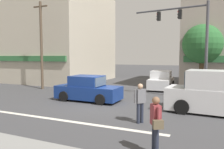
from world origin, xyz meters
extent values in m
plane|color=#3D3D3F|center=(0.00, 0.00, 0.00)|extent=(120.00, 120.00, 0.00)
cube|color=silver|center=(0.00, -3.50, 0.00)|extent=(9.00, 0.24, 0.01)
cube|color=#B7AD99|center=(-11.87, 9.94, 4.92)|extent=(12.80, 10.25, 9.85)
cube|color=#2D6638|center=(-11.87, 4.72, 2.60)|extent=(12.16, 0.24, 0.50)
cylinder|color=#4C3823|center=(5.18, 6.76, 1.32)|extent=(0.32, 0.32, 2.63)
sphere|color=#28602D|center=(5.18, 6.76, 3.74)|extent=(2.95, 2.95, 2.95)
cylinder|color=brown|center=(-7.39, 3.48, 3.69)|extent=(0.22, 0.22, 7.37)
cube|color=#473828|center=(-7.39, 3.48, 6.97)|extent=(1.40, 0.12, 0.10)
cylinder|color=#47474C|center=(5.52, 3.71, 3.10)|extent=(0.18, 0.18, 6.20)
cylinder|color=#47474C|center=(3.14, 4.02, 5.95)|extent=(4.77, 0.74, 0.12)
cube|color=black|center=(3.85, 3.93, 5.55)|extent=(0.23, 0.26, 0.60)
sphere|color=red|center=(3.73, 3.95, 5.73)|extent=(0.12, 0.12, 0.12)
sphere|color=black|center=(3.73, 3.95, 5.55)|extent=(0.12, 0.12, 0.12)
sphere|color=black|center=(3.73, 3.95, 5.37)|extent=(0.12, 0.12, 0.12)
cube|color=black|center=(2.43, 4.12, 5.55)|extent=(0.23, 0.26, 0.60)
sphere|color=red|center=(2.31, 4.13, 5.73)|extent=(0.12, 0.12, 0.12)
sphere|color=black|center=(2.31, 4.13, 5.55)|extent=(0.12, 0.12, 0.12)
sphere|color=black|center=(2.31, 4.13, 5.37)|extent=(0.12, 0.12, 0.12)
cube|color=navy|center=(-1.23, 0.72, 0.54)|extent=(4.10, 1.71, 0.80)
cube|color=navy|center=(-1.33, 0.72, 1.26)|extent=(1.90, 1.57, 0.64)
cube|color=#475666|center=(-0.36, 0.72, 1.26)|extent=(0.06, 1.44, 0.54)
cylinder|color=black|center=(0.04, 1.57, 0.32)|extent=(0.64, 0.18, 0.64)
cylinder|color=black|center=(0.04, -0.13, 0.32)|extent=(0.64, 0.18, 0.64)
cylinder|color=black|center=(-2.50, 1.57, 0.32)|extent=(0.64, 0.18, 0.64)
cylinder|color=black|center=(-2.51, -0.13, 0.32)|extent=(0.64, 0.18, 0.64)
cube|color=silver|center=(1.99, 7.58, 0.54)|extent=(1.90, 4.18, 0.80)
cube|color=silver|center=(1.99, 7.48, 1.26)|extent=(1.65, 1.98, 0.64)
cube|color=#475666|center=(1.95, 8.44, 1.26)|extent=(1.44, 0.13, 0.54)
cylinder|color=black|center=(1.08, 8.80, 0.32)|extent=(0.21, 0.65, 0.64)
cylinder|color=black|center=(2.77, 8.89, 0.32)|extent=(0.21, 0.65, 0.64)
cylinder|color=black|center=(1.21, 6.26, 0.32)|extent=(0.21, 0.65, 0.64)
cylinder|color=black|center=(2.90, 6.35, 0.32)|extent=(0.21, 0.65, 0.64)
cube|color=silver|center=(6.01, 0.51, 0.66)|extent=(4.70, 2.10, 1.10)
cube|color=silver|center=(6.31, 0.49, 1.66)|extent=(3.30, 1.98, 0.90)
cube|color=#475666|center=(4.69, 0.58, 1.66)|extent=(0.15, 1.66, 0.76)
cylinder|color=black|center=(4.53, -0.33, 0.36)|extent=(0.73, 0.24, 0.72)
cylinder|color=black|center=(4.64, 1.51, 0.36)|extent=(0.73, 0.24, 0.72)
cylinder|color=#232838|center=(4.29, -5.09, 0.43)|extent=(0.14, 0.14, 0.86)
cylinder|color=#232838|center=(4.39, -5.25, 0.43)|extent=(0.14, 0.14, 0.86)
cube|color=maroon|center=(4.34, -5.17, 1.15)|extent=(0.38, 0.42, 0.58)
sphere|color=brown|center=(4.34, -5.17, 1.56)|extent=(0.22, 0.22, 0.22)
cylinder|color=maroon|center=(4.22, -4.96, 1.15)|extent=(0.09, 0.09, 0.56)
cylinder|color=maroon|center=(4.47, -5.37, 1.15)|extent=(0.09, 0.09, 0.56)
cube|color=brown|center=(4.47, -5.46, 0.98)|extent=(0.30, 0.25, 0.24)
cylinder|color=#232838|center=(3.16, -2.42, 0.43)|extent=(0.14, 0.14, 0.86)
cylinder|color=#232838|center=(3.04, -2.56, 0.43)|extent=(0.14, 0.14, 0.86)
cube|color=slate|center=(3.10, -2.49, 1.15)|extent=(0.40, 0.42, 0.58)
sphere|color=tan|center=(3.10, -2.49, 1.56)|extent=(0.22, 0.22, 0.22)
cylinder|color=slate|center=(3.25, -2.31, 1.15)|extent=(0.09, 0.09, 0.56)
cylinder|color=slate|center=(2.94, -2.68, 1.15)|extent=(0.09, 0.09, 0.56)
camera|label=1|loc=(5.65, -11.17, 2.79)|focal=35.00mm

